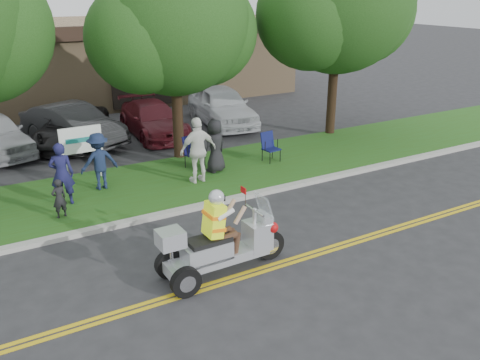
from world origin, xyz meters
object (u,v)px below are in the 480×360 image
lawn_chair_a (192,150)px  spectator_adult_right (198,150)px  trike_scooter (219,245)px  parked_car_right (153,119)px  spectator_adult_left (62,174)px  parked_car_far_right (222,106)px  parked_car_left (73,125)px  parked_car_mid (73,127)px  lawn_chair_b (269,145)px

lawn_chair_a → spectator_adult_right: bearing=-120.6°
trike_scooter → parked_car_right: bearing=75.5°
parked_car_right → spectator_adult_left: bearing=-128.0°
lawn_chair_a → parked_car_far_right: bearing=39.1°
parked_car_left → parked_car_mid: size_ratio=0.95×
spectator_adult_left → parked_car_mid: bearing=-88.5°
lawn_chair_a → parked_car_left: parked_car_left is taller
spectator_adult_right → parked_car_far_right: (3.96, 5.98, -0.27)m
lawn_chair_b → parked_car_mid: (-5.20, 5.59, 0.01)m
trike_scooter → parked_car_far_right: bearing=61.0°
spectator_adult_left → parked_car_right: 7.19m
lawn_chair_a → parked_car_far_right: 5.87m
parked_car_left → parked_car_right: size_ratio=1.00×
lawn_chair_a → spectator_adult_right: (-0.40, -1.32, 0.42)m
lawn_chair_b → parked_car_right: (-2.16, 5.17, 0.01)m
spectator_adult_left → parked_car_far_right: bearing=-127.4°
parked_car_left → parked_car_right: bearing=-32.7°
trike_scooter → parked_car_mid: 11.05m
lawn_chair_a → parked_car_left: 5.57m
trike_scooter → lawn_chair_b: (4.76, 5.45, -0.01)m
trike_scooter → lawn_chair_a: bearing=69.2°
lawn_chair_a → lawn_chair_b: 2.61m
spectator_adult_left → spectator_adult_right: (3.88, -0.30, 0.13)m
trike_scooter → parked_car_left: trike_scooter is taller
spectator_adult_left → spectator_adult_right: spectator_adult_right is taller
spectator_adult_right → parked_car_mid: 6.62m
spectator_adult_right → trike_scooter: bearing=66.9°
spectator_adult_right → parked_car_right: bearing=-99.7°
spectator_adult_right → parked_car_right: size_ratio=0.43×
trike_scooter → lawn_chair_a: (2.24, 6.15, 0.01)m
lawn_chair_b → parked_car_far_right: 5.46m
spectator_adult_right → parked_car_far_right: 7.18m
lawn_chair_b → parked_car_left: (-5.19, 5.58, 0.10)m
spectator_adult_left → spectator_adult_right: bearing=-167.8°
parked_car_left → parked_car_far_right: size_ratio=0.94×
trike_scooter → spectator_adult_left: (-2.04, 5.13, 0.30)m
parked_car_left → spectator_adult_left: bearing=-130.2°
parked_car_right → parked_car_mid: bearing=174.3°
lawn_chair_b → spectator_adult_left: size_ratio=0.57×
parked_car_left → parked_car_far_right: (6.23, -0.22, 0.08)m
parked_car_mid → trike_scooter: bearing=-65.4°
lawn_chair_a → spectator_adult_right: size_ratio=0.52×
lawn_chair_b → parked_car_mid: parked_car_mid is taller
trike_scooter → parked_car_left: size_ratio=0.64×
trike_scooter → parked_car_far_right: size_ratio=0.60×
trike_scooter → spectator_adult_left: bearing=110.9°
trike_scooter → parked_car_left: 11.04m
parked_car_mid → parked_car_right: parked_car_mid is taller
spectator_adult_right → parked_car_right: spectator_adult_right is taller
trike_scooter → parked_car_right: 10.93m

